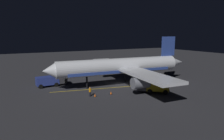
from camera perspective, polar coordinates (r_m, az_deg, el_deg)
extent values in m
cube|color=#2E2E32|center=(43.89, 2.31, -4.41)|extent=(180.00, 180.00, 0.20)
cube|color=gold|center=(41.21, -1.84, -5.23)|extent=(4.77, 21.77, 0.01)
cylinder|color=white|center=(43.00, 2.35, 1.16)|extent=(5.64, 27.53, 3.40)
cube|color=#2D479E|center=(43.16, 2.35, -0.07)|extent=(5.13, 23.43, 0.61)
cone|color=white|center=(39.05, -17.48, -0.23)|extent=(3.55, 2.99, 3.34)
cone|color=white|center=(51.37, 17.85, 2.16)|extent=(3.39, 4.32, 3.06)
cube|color=#2D479E|center=(49.37, 15.86, 6.60)|extent=(0.65, 3.62, 4.55)
cube|color=white|center=(36.13, 10.44, -1.57)|extent=(14.78, 5.97, 0.50)
cylinder|color=slate|center=(36.39, 8.16, -3.68)|extent=(2.36, 3.36, 2.10)
cube|color=white|center=(51.68, -0.56, 2.13)|extent=(14.78, 5.97, 0.50)
cylinder|color=slate|center=(50.79, -1.49, 0.38)|extent=(2.36, 3.36, 2.10)
cylinder|color=black|center=(40.96, -7.22, -3.59)|extent=(0.39, 0.39, 2.51)
cylinder|color=black|center=(42.88, 6.37, -2.95)|extent=(0.39, 0.39, 2.51)
cylinder|color=black|center=(46.38, 3.88, -1.90)|extent=(0.39, 0.39, 2.51)
cube|color=navy|center=(44.26, -18.09, -2.91)|extent=(2.29, 4.65, 1.73)
cube|color=#38383D|center=(45.03, -14.13, -2.64)|extent=(2.07, 1.88, 1.50)
cylinder|color=black|center=(44.80, -16.04, -3.78)|extent=(2.35, 1.00, 0.90)
cylinder|color=black|center=(44.16, -20.06, -4.21)|extent=(2.35, 1.00, 0.90)
cube|color=gold|center=(38.76, 12.93, -4.29)|extent=(4.15, 4.52, 1.98)
cube|color=#38383D|center=(38.74, 8.56, -4.52)|extent=(2.68, 2.64, 1.50)
cylinder|color=black|center=(38.95, 10.77, -5.65)|extent=(2.38, 2.12, 0.90)
cylinder|color=black|center=(39.13, 14.98, -5.75)|extent=(2.38, 2.12, 0.90)
cylinder|color=black|center=(36.00, -6.34, -6.90)|extent=(0.32, 0.32, 0.85)
cylinder|color=orange|center=(35.79, -6.36, -5.75)|extent=(0.40, 0.40, 0.65)
sphere|color=tan|center=(35.67, -6.37, -5.06)|extent=(0.24, 0.24, 0.24)
cone|color=#EA590F|center=(37.07, -0.32, -6.57)|extent=(0.36, 0.36, 0.55)
cube|color=black|center=(37.14, -0.32, -6.95)|extent=(0.50, 0.50, 0.03)
cone|color=#EA590F|center=(35.84, -4.91, -7.20)|extent=(0.36, 0.36, 0.55)
cube|color=black|center=(35.92, -4.91, -7.60)|extent=(0.50, 0.50, 0.03)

